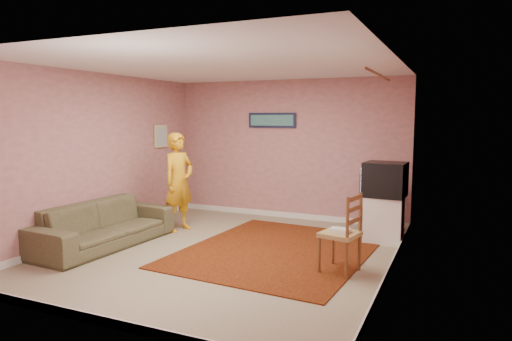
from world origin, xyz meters
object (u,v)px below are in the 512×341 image
at_px(crt_tv, 385,179).
at_px(chair_b, 340,224).
at_px(tv_cabinet, 384,219).
at_px(person, 179,182).
at_px(sofa, 104,225).
at_px(chair_a, 372,198).

height_order(crt_tv, chair_b, crt_tv).
bearing_deg(tv_cabinet, person, -168.41).
xyz_separation_m(crt_tv, person, (-3.27, -0.67, -0.14)).
xyz_separation_m(crt_tv, chair_b, (-0.28, -1.64, -0.37)).
relative_size(chair_b, person, 0.32).
height_order(tv_cabinet, person, person).
relative_size(crt_tv, person, 0.39).
bearing_deg(crt_tv, person, -164.68).
bearing_deg(sofa, chair_a, -51.42).
distance_m(chair_a, chair_b, 2.18).
height_order(tv_cabinet, sofa, tv_cabinet).
relative_size(chair_a, person, 0.32).
bearing_deg(tv_cabinet, crt_tv, 176.30).
height_order(tv_cabinet, chair_a, chair_a).
bearing_deg(chair_b, person, -96.56).
relative_size(crt_tv, sofa, 0.29).
bearing_deg(crt_tv, chair_a, 120.13).
bearing_deg(chair_b, tv_cabinet, -178.45).
xyz_separation_m(chair_b, sofa, (-3.46, -0.30, -0.28)).
distance_m(chair_b, sofa, 3.49).
bearing_deg(sofa, tv_cabinet, -59.47).
bearing_deg(chair_b, crt_tv, -178.24).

